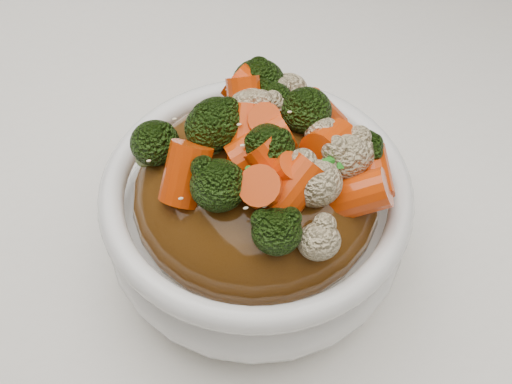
{
  "coord_description": "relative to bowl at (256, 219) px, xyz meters",
  "views": [
    {
      "loc": [
        -0.06,
        -0.31,
        1.17
      ],
      "look_at": [
        0.0,
        -0.04,
        0.82
      ],
      "focal_mm": 50.0,
      "sensor_mm": 36.0,
      "label": 1
    }
  ],
  "objects": [
    {
      "name": "carrots",
      "position": [
        0.0,
        0.0,
        0.08
      ],
      "size": [
        0.19,
        0.19,
        0.05
      ],
      "primitive_type": null,
      "rotation": [
        0.0,
        0.0,
        -0.21
      ],
      "color": "#D13C06",
      "rests_on": "sauce_base"
    },
    {
      "name": "sauce_base",
      "position": [
        0.0,
        0.0,
        0.03
      ],
      "size": [
        0.19,
        0.19,
        0.09
      ],
      "primitive_type": "ellipsoid",
      "rotation": [
        0.0,
        0.0,
        -0.21
      ],
      "color": "#4D2B0D",
      "rests_on": "bowl"
    },
    {
      "name": "cauliflower",
      "position": [
        0.0,
        0.0,
        0.08
      ],
      "size": [
        0.19,
        0.19,
        0.03
      ],
      "primitive_type": null,
      "rotation": [
        0.0,
        0.0,
        -0.21
      ],
      "color": "beige",
      "rests_on": "sauce_base"
    },
    {
      "name": "broccoli",
      "position": [
        0.0,
        0.0,
        0.08
      ],
      "size": [
        0.19,
        0.19,
        0.04
      ],
      "primitive_type": null,
      "rotation": [
        0.0,
        0.0,
        -0.21
      ],
      "color": "black",
      "rests_on": "sauce_base"
    },
    {
      "name": "tablecloth",
      "position": [
        -0.0,
        0.04,
        -0.06
      ],
      "size": [
        1.2,
        0.8,
        0.04
      ],
      "primitive_type": "cube",
      "color": "white",
      "rests_on": "dining_table"
    },
    {
      "name": "bowl",
      "position": [
        0.0,
        0.0,
        0.0
      ],
      "size": [
        0.23,
        0.23,
        0.08
      ],
      "primitive_type": null,
      "rotation": [
        0.0,
        0.0,
        -0.21
      ],
      "color": "white",
      "rests_on": "tablecloth"
    },
    {
      "name": "scallions",
      "position": [
        0.0,
        0.0,
        0.08
      ],
      "size": [
        0.14,
        0.14,
        0.02
      ],
      "primitive_type": null,
      "rotation": [
        0.0,
        0.0,
        -0.21
      ],
      "color": "#237D1D",
      "rests_on": "sauce_base"
    },
    {
      "name": "sesame_seeds",
      "position": [
        0.0,
        -0.0,
        0.08
      ],
      "size": [
        0.17,
        0.17,
        0.01
      ],
      "primitive_type": null,
      "rotation": [
        0.0,
        0.0,
        -0.21
      ],
      "color": "beige",
      "rests_on": "sauce_base"
    }
  ]
}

